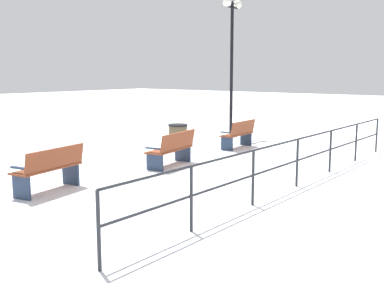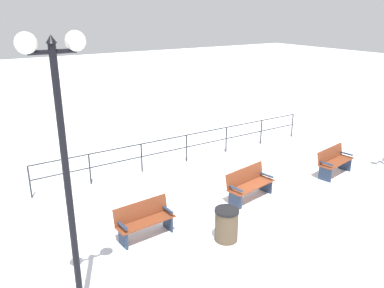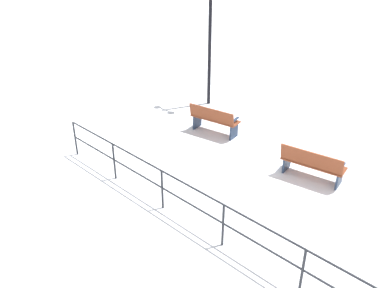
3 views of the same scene
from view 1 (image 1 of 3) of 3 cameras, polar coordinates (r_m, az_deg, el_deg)
ground_plane at (r=11.98m, az=-2.98°, el=-2.62°), size 80.00×80.00×0.00m
bench_nearest at (r=14.70m, az=5.74°, el=1.26°), size 0.59×1.47×0.87m
bench_second at (r=11.82m, az=-2.42°, el=-0.56°), size 0.83×1.65×0.88m
bench_third at (r=9.67m, az=-16.93°, el=-2.85°), size 0.79×1.59×0.90m
lamppost_near at (r=17.30m, az=4.89°, el=12.80°), size 0.31×0.99×4.93m
waterfront_railing at (r=9.92m, az=12.73°, el=-1.23°), size 0.05×10.73×1.02m
trash_bin at (r=14.15m, az=-1.73°, el=0.81°), size 0.58×0.58×0.81m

